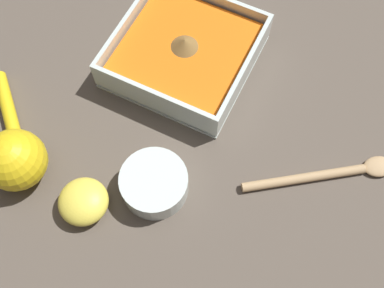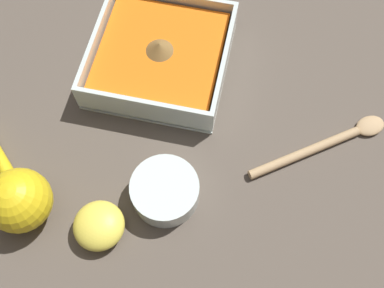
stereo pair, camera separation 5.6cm
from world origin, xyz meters
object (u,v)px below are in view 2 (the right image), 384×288
(lemon_half, at_px, (99,226))
(square_dish, at_px, (160,58))
(spice_bowl, at_px, (165,191))
(wooden_spoon, at_px, (327,144))
(lemon_squeezer, at_px, (17,196))

(lemon_half, bearing_deg, square_dish, 86.55)
(spice_bowl, distance_m, lemon_half, 0.09)
(square_dish, relative_size, wooden_spoon, 1.06)
(lemon_half, height_order, wooden_spoon, lemon_half)
(spice_bowl, distance_m, wooden_spoon, 0.22)
(lemon_squeezer, height_order, lemon_half, lemon_squeezer)
(square_dish, distance_m, spice_bowl, 0.19)
(square_dish, distance_m, lemon_squeezer, 0.26)
(spice_bowl, xyz_separation_m, wooden_spoon, (0.19, 0.11, -0.01))
(wooden_spoon, bearing_deg, spice_bowl, 175.07)
(lemon_half, xyz_separation_m, wooden_spoon, (0.26, 0.17, -0.01))
(lemon_squeezer, xyz_separation_m, lemon_half, (0.10, -0.01, -0.02))
(square_dish, relative_size, lemon_squeezer, 1.18)
(spice_bowl, relative_size, lemon_squeezer, 0.54)
(lemon_squeezer, bearing_deg, wooden_spoon, 66.41)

